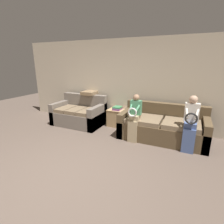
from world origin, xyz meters
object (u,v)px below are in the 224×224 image
object	(u,v)px
child_left_seated	(134,116)
book_stack	(117,108)
couch_main	(163,127)
throw_pillow	(89,93)
couch_side	(80,114)
side_shelf	(117,118)
child_right_seated	(191,122)

from	to	relation	value
child_left_seated	book_stack	xyz separation A→B (m)	(-0.77, 0.77, -0.07)
couch_main	book_stack	bearing A→B (deg)	166.01
throw_pillow	couch_side	bearing A→B (deg)	-117.51
side_shelf	book_stack	world-z (taller)	book_stack
couch_side	throw_pillow	xyz separation A→B (m)	(0.18, 0.34, 0.63)
child_right_seated	book_stack	bearing A→B (deg)	159.25
child_left_seated	book_stack	bearing A→B (deg)	135.06
couch_main	throw_pillow	size ratio (longest dim) A/B	5.00
couch_main	couch_side	size ratio (longest dim) A/B	1.38
child_left_seated	side_shelf	size ratio (longest dim) A/B	2.00
couch_side	side_shelf	distance (m)	1.21
child_right_seated	throw_pillow	world-z (taller)	child_right_seated
child_left_seated	child_right_seated	size ratio (longest dim) A/B	0.94
book_stack	couch_side	bearing A→B (deg)	-164.84
couch_main	book_stack	size ratio (longest dim) A/B	6.99
throw_pillow	child_right_seated	bearing A→B (deg)	-14.72
child_left_seated	book_stack	size ratio (longest dim) A/B	3.83
book_stack	throw_pillow	xyz separation A→B (m)	(-0.99, 0.02, 0.39)
couch_main	side_shelf	size ratio (longest dim) A/B	3.65
couch_main	child_right_seated	world-z (taller)	child_right_seated
book_stack	child_left_seated	bearing A→B (deg)	-44.94
couch_main	couch_side	xyz separation A→B (m)	(-2.56, 0.03, 0.01)
child_left_seated	child_right_seated	world-z (taller)	child_right_seated
child_right_seated	throw_pillow	bearing A→B (deg)	165.28
couch_main	child_right_seated	bearing A→B (deg)	-33.80
side_shelf	book_stack	bearing A→B (deg)	-165.50
couch_main	couch_side	bearing A→B (deg)	179.25
child_right_seated	side_shelf	size ratio (longest dim) A/B	2.12
side_shelf	book_stack	size ratio (longest dim) A/B	1.92
side_shelf	throw_pillow	size ratio (longest dim) A/B	1.37
couch_main	child_right_seated	distance (m)	0.84
couch_side	child_left_seated	world-z (taller)	child_left_seated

